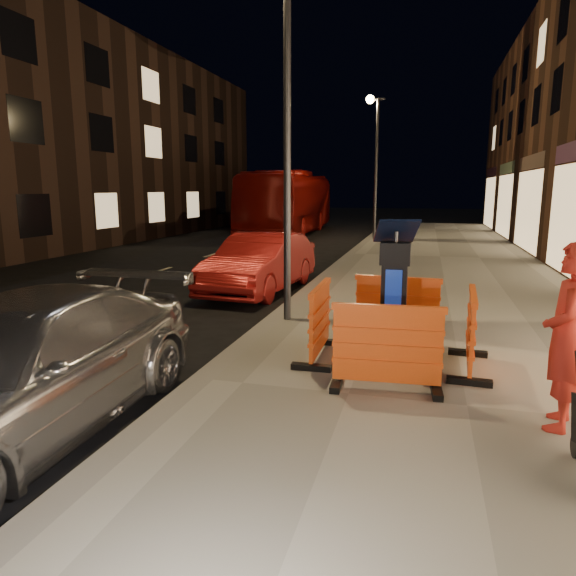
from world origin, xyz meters
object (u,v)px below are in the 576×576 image
(parking_kiosk, at_px, (394,297))
(car_silver, at_px, (25,434))
(barrier_kerbside, at_px, (320,321))
(man, at_px, (567,337))
(barrier_front, at_px, (387,348))
(barrier_back, at_px, (397,310))
(barrier_bldgside, at_px, (471,331))
(bus_doubledecker, at_px, (290,233))
(car_red, at_px, (261,292))

(parking_kiosk, height_order, car_silver, parking_kiosk)
(barrier_kerbside, bearing_deg, man, -119.90)
(parking_kiosk, relative_size, barrier_kerbside, 1.40)
(barrier_front, bearing_deg, parking_kiosk, 86.08)
(parking_kiosk, bearing_deg, barrier_kerbside, -178.92)
(barrier_front, distance_m, barrier_back, 1.90)
(barrier_front, relative_size, barrier_bldgside, 1.00)
(car_silver, distance_m, bus_doubledecker, 23.21)
(parking_kiosk, relative_size, man, 0.99)
(car_silver, bearing_deg, bus_doubledecker, 97.93)
(barrier_bldgside, distance_m, man, 1.65)
(parking_kiosk, xyz_separation_m, barrier_back, (0.00, 0.95, -0.39))
(car_red, bearing_deg, man, -46.77)
(barrier_kerbside, bearing_deg, car_red, 25.74)
(barrier_front, height_order, car_silver, barrier_front)
(parking_kiosk, relative_size, bus_doubledecker, 0.15)
(barrier_front, distance_m, barrier_bldgside, 1.34)
(barrier_kerbside, relative_size, man, 0.71)
(barrier_back, relative_size, barrier_kerbside, 1.00)
(barrier_back, bearing_deg, bus_doubledecker, 113.29)
(barrier_front, bearing_deg, car_red, 116.44)
(barrier_back, xyz_separation_m, barrier_bldgside, (0.95, -0.95, 0.00))
(barrier_front, relative_size, man, 0.71)
(barrier_back, xyz_separation_m, barrier_kerbside, (-0.95, -0.95, 0.00))
(barrier_front, height_order, car_red, barrier_front)
(barrier_kerbside, height_order, barrier_bldgside, same)
(barrier_bldgside, relative_size, man, 0.71)
(barrier_kerbside, xyz_separation_m, barrier_bldgside, (1.90, 0.00, 0.00))
(parking_kiosk, relative_size, barrier_bldgside, 1.40)
(man, bearing_deg, parking_kiosk, -116.88)
(barrier_bldgside, xyz_separation_m, car_red, (-4.26, 4.71, -0.64))
(barrier_kerbside, relative_size, barrier_bldgside, 1.00)
(barrier_bldgside, bearing_deg, bus_doubledecker, 23.83)
(barrier_bldgside, distance_m, car_red, 6.39)
(man, bearing_deg, car_red, -126.87)
(barrier_back, height_order, barrier_bldgside, same)
(man, bearing_deg, barrier_kerbside, -104.76)
(car_silver, height_order, man, man)
(barrier_front, xyz_separation_m, car_silver, (-3.36, -1.69, -0.64))
(barrier_kerbside, bearing_deg, parking_kiosk, -90.92)
(barrier_kerbside, bearing_deg, barrier_back, -45.92)
(parking_kiosk, bearing_deg, man, -40.01)
(barrier_front, bearing_deg, car_silver, -157.20)
(parking_kiosk, distance_m, barrier_front, 1.03)
(barrier_back, relative_size, barrier_bldgside, 1.00)
(barrier_kerbside, distance_m, barrier_bldgside, 1.90)
(barrier_front, relative_size, car_silver, 0.27)
(parking_kiosk, relative_size, barrier_back, 1.40)
(barrier_kerbside, bearing_deg, car_silver, 136.69)
(barrier_kerbside, distance_m, man, 3.00)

